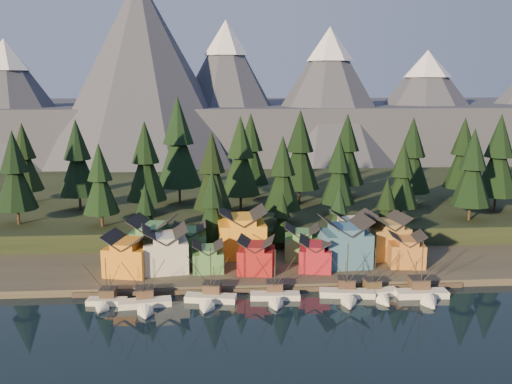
{
  "coord_description": "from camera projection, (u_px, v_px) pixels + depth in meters",
  "views": [
    {
      "loc": [
        -11.17,
        -94.87,
        42.51
      ],
      "look_at": [
        -2.13,
        30.0,
        17.93
      ],
      "focal_mm": 40.0,
      "sensor_mm": 36.0,
      "label": 1
    }
  ],
  "objects": [
    {
      "name": "tree_shore_4",
      "position": [
        386.0,
        210.0,
        141.04
      ],
      "size": [
        7.53,
        7.53,
        17.54
      ],
      "color": "#332319",
      "rests_on": "shore_strip"
    },
    {
      "name": "tree_hill_4",
      "position": [
        178.0,
        145.0,
        169.14
      ],
      "size": [
        13.79,
        13.79,
        32.12
      ],
      "color": "#332319",
      "rests_on": "hillside"
    },
    {
      "name": "house_front_5",
      "position": [
        345.0,
        240.0,
        127.81
      ],
      "size": [
        11.21,
        10.35,
        10.93
      ],
      "rotation": [
        0.0,
        0.0,
        0.09
      ],
      "color": "#386686",
      "rests_on": "shore_strip"
    },
    {
      "name": "tree_hill_3",
      "position": [
        146.0,
        164.0,
        154.54
      ],
      "size": [
        11.15,
        11.15,
        25.96
      ],
      "color": "#332319",
      "rests_on": "hillside"
    },
    {
      "name": "house_front_1",
      "position": [
        165.0,
        248.0,
        124.23
      ],
      "size": [
        10.67,
        10.35,
        9.8
      ],
      "rotation": [
        0.0,
        0.0,
        0.14
      ],
      "color": "beige",
      "rests_on": "shore_strip"
    },
    {
      "name": "boat_1",
      "position": [
        145.0,
        297.0,
        107.76
      ],
      "size": [
        10.55,
        11.25,
        11.66
      ],
      "rotation": [
        0.0,
        0.0,
        0.13
      ],
      "color": "silver",
      "rests_on": "ground"
    },
    {
      "name": "boat_5",
      "position": [
        378.0,
        288.0,
        113.24
      ],
      "size": [
        10.0,
        10.68,
        10.8
      ],
      "rotation": [
        0.0,
        0.0,
        0.13
      ],
      "color": "white",
      "rests_on": "ground"
    },
    {
      "name": "tree_shore_1",
      "position": [
        212.0,
        207.0,
        137.75
      ],
      "size": [
        8.51,
        8.51,
        19.82
      ],
      "color": "#332319",
      "rests_on": "shore_strip"
    },
    {
      "name": "house_front_4",
      "position": [
        315.0,
        253.0,
        124.92
      ],
      "size": [
        8.28,
        8.72,
        7.17
      ],
      "rotation": [
        0.0,
        0.0,
        -0.19
      ],
      "color": "maroon",
      "rests_on": "shore_strip"
    },
    {
      "name": "house_back_0",
      "position": [
        153.0,
        238.0,
        130.44
      ],
      "size": [
        11.11,
        10.81,
        10.35
      ],
      "rotation": [
        0.0,
        0.0,
        -0.2
      ],
      "color": "#46814A",
      "rests_on": "shore_strip"
    },
    {
      "name": "house_back_1",
      "position": [
        190.0,
        240.0,
        132.75
      ],
      "size": [
        7.65,
        7.74,
        8.35
      ],
      "rotation": [
        0.0,
        0.0,
        0.03
      ],
      "color": "#417944",
      "rests_on": "shore_strip"
    },
    {
      "name": "house_back_2",
      "position": [
        242.0,
        231.0,
        134.48
      ],
      "size": [
        11.26,
        10.4,
        11.56
      ],
      "rotation": [
        0.0,
        0.0,
        0.04
      ],
      "color": "orange",
      "rests_on": "shore_strip"
    },
    {
      "name": "tree_hill_2",
      "position": [
        100.0,
        181.0,
        142.58
      ],
      "size": [
        9.16,
        9.16,
        21.33
      ],
      "color": "#332319",
      "rests_on": "hillside"
    },
    {
      "name": "tree_hill_14",
      "position": [
        463.0,
        156.0,
        172.97
      ],
      "size": [
        11.03,
        11.03,
        25.7
      ],
      "color": "#332319",
      "rests_on": "hillside"
    },
    {
      "name": "boat_0",
      "position": [
        105.0,
        295.0,
        109.01
      ],
      "size": [
        7.95,
        8.5,
        10.23
      ],
      "rotation": [
        0.0,
        0.0,
        -0.11
      ],
      "color": "silver",
      "rests_on": "ground"
    },
    {
      "name": "house_front_6",
      "position": [
        406.0,
        248.0,
        127.68
      ],
      "size": [
        8.42,
        8.05,
        7.62
      ],
      "rotation": [
        0.0,
        0.0,
        -0.12
      ],
      "color": "#B66E2F",
      "rests_on": "shore_strip"
    },
    {
      "name": "tree_hill_6",
      "position": [
        241.0,
        159.0,
        161.17
      ],
      "size": [
        11.56,
        11.56,
        26.92
      ],
      "color": "#332319",
      "rests_on": "hillside"
    },
    {
      "name": "ground",
      "position": [
        280.0,
        322.0,
        101.83
      ],
      "size": [
        500.0,
        500.0,
        0.0
      ],
      "primitive_type": "plane",
      "color": "black",
      "rests_on": "ground"
    },
    {
      "name": "house_back_5",
      "position": [
        386.0,
        235.0,
        134.16
      ],
      "size": [
        10.43,
        10.52,
        10.06
      ],
      "rotation": [
        0.0,
        0.0,
        0.18
      ],
      "color": "#AF833E",
      "rests_on": "shore_strip"
    },
    {
      "name": "tree_hill_1",
      "position": [
        78.0,
        161.0,
        160.95
      ],
      "size": [
        11.16,
        11.16,
        25.99
      ],
      "color": "#332319",
      "rests_on": "hillside"
    },
    {
      "name": "tree_shore_2",
      "position": [
        282.0,
        218.0,
        139.52
      ],
      "size": [
        6.24,
        6.24,
        14.53
      ],
      "color": "#332319",
      "rests_on": "shore_strip"
    },
    {
      "name": "tree_hill_11",
      "position": [
        402.0,
        177.0,
        150.11
      ],
      "size": [
        8.94,
        8.94,
        20.82
      ],
      "color": "#332319",
      "rests_on": "hillside"
    },
    {
      "name": "tree_hill_10",
      "position": [
        347.0,
        152.0,
        178.31
      ],
      "size": [
        11.38,
        11.38,
        26.52
      ],
      "color": "#332319",
      "rests_on": "hillside"
    },
    {
      "name": "boat_3",
      "position": [
        275.0,
        291.0,
        111.47
      ],
      "size": [
        10.19,
        11.0,
        11.09
      ],
      "rotation": [
        0.0,
        0.0,
        -0.06
      ],
      "color": "silver",
      "rests_on": "ground"
    },
    {
      "name": "tree_hill_5",
      "position": [
        212.0,
        173.0,
        146.25
      ],
      "size": [
        10.25,
        10.25,
        23.88
      ],
      "color": "#332319",
      "rests_on": "hillside"
    },
    {
      "name": "tree_hill_9",
      "position": [
        338.0,
        173.0,
        153.75
      ],
      "size": [
        9.44,
        9.44,
        21.98
      ],
      "color": "#332319",
      "rests_on": "hillside"
    },
    {
      "name": "tree_hill_13",
      "position": [
        472.0,
        170.0,
        149.04
      ],
      "size": [
        10.51,
        10.51,
        24.48
      ],
      "color": "#332319",
      "rests_on": "hillside"
    },
    {
      "name": "shore_strip",
      "position": [
        262.0,
        252.0,
        140.84
      ],
      "size": [
        400.0,
        50.0,
        1.5
      ],
      "primitive_type": "cube",
      "color": "#3C372B",
      "rests_on": "ground"
    },
    {
      "name": "house_front_0",
      "position": [
        128.0,
        253.0,
        122.15
      ],
      "size": [
        10.66,
        10.29,
        8.96
      ],
      "rotation": [
        0.0,
        0.0,
        -0.23
      ],
      "color": "orange",
      "rests_on": "shore_strip"
    },
    {
      "name": "house_back_4",
      "position": [
        353.0,
        232.0,
        135.92
      ],
      "size": [
        10.21,
        9.88,
        10.17
      ],
      "rotation": [
        0.0,
        0.0,
        0.1
      ],
      "color": "beige",
      "rests_on": "shore_strip"
    },
    {
      "name": "tree_hill_7",
      "position": [
        283.0,
        176.0,
        145.68
      ],
      "size": [
        9.8,
        9.8,
        22.83
      ],
      "color": "#332319",
      "rests_on": "hillside"
    },
    {
      "name": "house_back_3",
      "position": [
        302.0,
        241.0,
        132.6
      ],
      "size": [
        8.76,
        8.02,
        8.03
      ],
      "rotation": [
        0.0,
        0.0,
        -0.14
      ],
      "color": "#478448",
      "rests_on": "shore_strip"
    },
    {
      "name": "hillside",
      "position": [
        249.0,
        201.0,
        189.34
      ],
      "size": [
        420.0,
        100.0,
        6.0
      ],
      "primitive_type": "cube",
      "color": "black",
      "rests_on": "ground"
    },
    {
      "name": "tree_hill_8",
      "position": [
        300.0,
        153.0,
        169.17
      ],
      "size": [
        12.07,
        12.07,
        28.12
      ],
      "color": "#332319",
      "rests_on": "hillside"
    },
    {
      "name": "house_front_3",
      "position": [
        256.0,
        254.0,
        123.22
      ],
      "size": [
        8.76,
        8.47,
        7.7
      ],
      "rotation": [
        0.0,
        0.0,
        -0.19
      ],
      "color": "maroon",
      "rests_on": "shore_strip"
    },
    {
      "name": "tree_hill_17",
      "position": [
        499.0,
        158.0,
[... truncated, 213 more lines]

